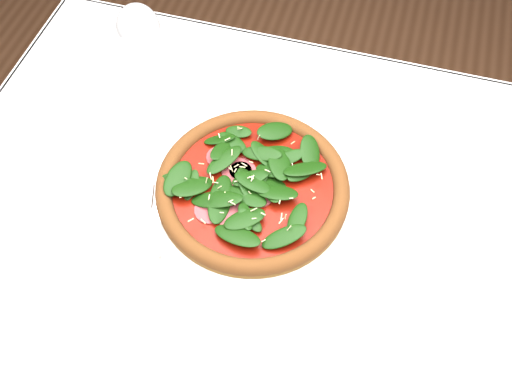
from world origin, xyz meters
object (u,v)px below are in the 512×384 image
(plate, at_px, (253,192))
(pizza, at_px, (253,185))
(wine_glass, at_px, (139,33))
(napkin, at_px, (156,237))

(plate, bearing_deg, pizza, 153.43)
(plate, height_order, wine_glass, wine_glass)
(pizza, relative_size, wine_glass, 1.76)
(napkin, bearing_deg, plate, 44.46)
(plate, distance_m, napkin, 0.18)
(wine_glass, bearing_deg, plate, -35.42)
(plate, height_order, pizza, pizza)
(pizza, bearing_deg, wine_glass, 144.58)
(pizza, height_order, napkin, pizza)
(wine_glass, xyz_separation_m, napkin, (0.13, -0.31, -0.13))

